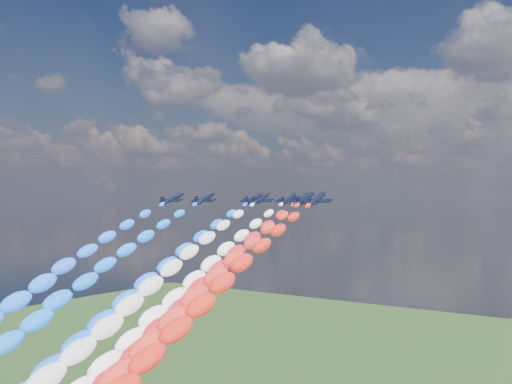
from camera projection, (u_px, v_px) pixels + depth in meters
The scene contains 16 objects.
jet_0 at pixel (172, 199), 177.88m from camera, with size 8.35×11.19×2.47m, color black, non-canonical shape.
trail_0 at pixel (28, 303), 137.44m from camera, with size 5.64×94.26×50.60m, color blue, non-canonical shape.
jet_1 at pixel (205, 199), 180.38m from camera, with size 8.35×11.19×2.47m, color black, non-canonical shape.
trail_1 at pixel (72, 301), 139.94m from camera, with size 5.64×94.26×50.60m, color blue, non-canonical shape.
jet_2 at pixel (254, 199), 181.18m from camera, with size 8.35×11.19×2.47m, color black, non-canonical shape.
trail_2 at pixel (136, 300), 140.74m from camera, with size 5.64×94.26×50.60m, color #165CFF, non-canonical shape.
jet_3 at pixel (261, 199), 174.06m from camera, with size 8.35×11.19×2.47m, color black, non-canonical shape.
trail_3 at pixel (140, 306), 133.63m from camera, with size 5.64×94.26×50.60m, color silver, non-canonical shape.
jet_4 at pixel (289, 199), 183.98m from camera, with size 8.35×11.19×2.47m, color black, non-canonical shape.
trail_4 at pixel (184, 298), 143.54m from camera, with size 5.64×94.26×50.60m, color white, non-canonical shape.
jet_5 at pixel (301, 199), 172.36m from camera, with size 8.35×11.19×2.47m, color black, non-canonical shape.
trail_5 at pixel (191, 307), 131.93m from camera, with size 5.64×94.26×50.60m, color red, non-canonical shape.
jet_6 at pixel (305, 199), 158.16m from camera, with size 8.35×11.19×2.47m, color black, non-canonical shape.
trail_6 at pixel (183, 320), 117.72m from camera, with size 5.64×94.26×50.60m, color red, non-canonical shape.
jet_7 at pixel (317, 199), 148.76m from camera, with size 8.35×11.19×2.47m, color black, non-canonical shape.
trail_7 at pixel (188, 330), 108.33m from camera, with size 5.64×94.26×50.60m, color red, non-canonical shape.
Camera 1 is at (96.44, -135.74, 101.47)m, focal length 41.66 mm.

